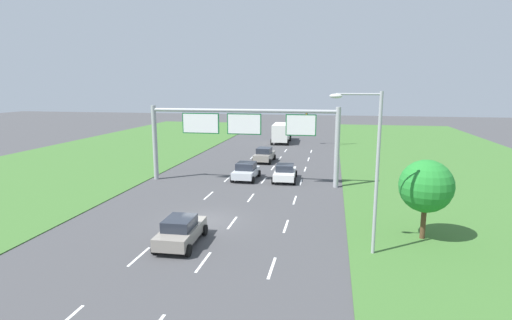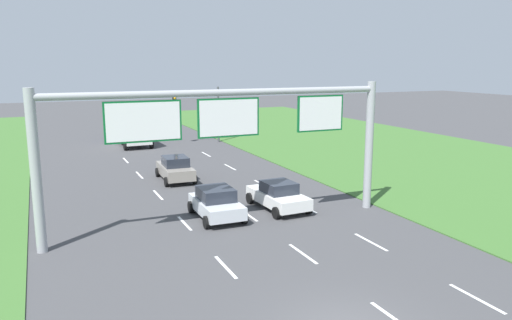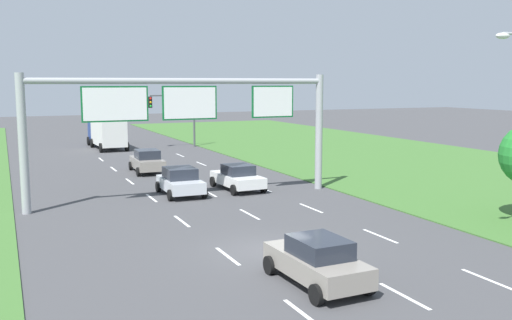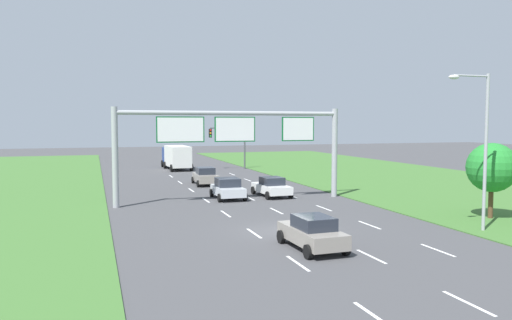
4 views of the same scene
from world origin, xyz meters
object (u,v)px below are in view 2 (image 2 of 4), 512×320
Objects in this scene: car_lead_silver at (216,203)px; traffic_light_mast at (200,105)px; car_near_red at (175,169)px; box_truck at (131,128)px; sign_gantry at (226,128)px; car_mid_lane at (278,195)px.

traffic_light_mast is (6.66, 23.99, 3.05)m from car_lead_silver.
car_lead_silver is (-0.21, -9.14, -0.02)m from car_near_red.
box_truck is at bearing 92.27° from car_near_red.
sign_gantry is (-0.10, -27.57, 3.29)m from box_truck.
car_near_red is at bearing 88.97° from sign_gantry.
sign_gantry reaches higher than traffic_light_mast.
car_near_red is 16.47m from traffic_light_mast.
traffic_light_mast is (6.64, 25.50, -1.07)m from sign_gantry.
box_truck is 1.47× the size of traffic_light_mast.
traffic_light_mast is (2.96, 23.78, 3.10)m from car_mid_lane.
sign_gantry reaches higher than car_lead_silver.
car_near_red is 9.59m from car_mid_lane.
box_truck reaches higher than car_near_red.
car_lead_silver is 3.70m from car_mid_lane.
box_truck is at bearing 162.49° from traffic_light_mast.
sign_gantry is (0.02, -1.52, 4.13)m from car_lead_silver.
car_mid_lane is 0.25× the size of sign_gantry.
car_near_red is 16.93m from box_truck.
sign_gantry is at bearing -157.48° from car_mid_lane.
traffic_light_mast is at bearing 75.48° from car_lead_silver.
sign_gantry is at bearing -92.31° from box_truck.
car_mid_lane is 0.78× the size of traffic_light_mast.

